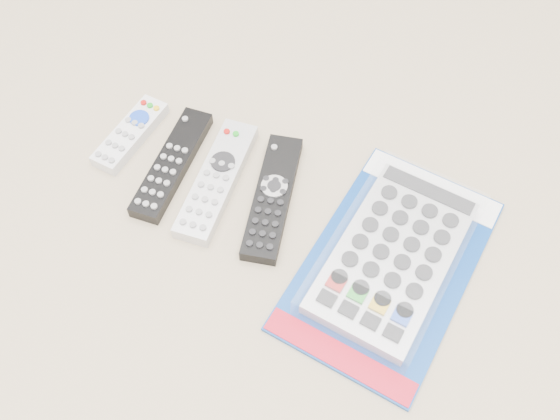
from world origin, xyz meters
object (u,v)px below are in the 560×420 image
(remote_small_grey, at_px, (130,134))
(remote_slim_black, at_px, (172,164))
(remote_silver_dvd, at_px, (217,180))
(jumbo_remote_packaged, at_px, (393,255))
(remote_large_black, at_px, (273,197))

(remote_small_grey, xyz_separation_m, remote_slim_black, (0.08, -0.03, 0.00))
(remote_slim_black, bearing_deg, remote_small_grey, 159.83)
(remote_slim_black, xyz_separation_m, remote_silver_dvd, (0.07, -0.00, 0.00))
(remote_silver_dvd, relative_size, jumbo_remote_packaged, 0.58)
(remote_small_grey, bearing_deg, remote_slim_black, -11.27)
(remote_small_grey, relative_size, remote_slim_black, 0.74)
(jumbo_remote_packaged, bearing_deg, remote_slim_black, -176.77)
(jumbo_remote_packaged, bearing_deg, remote_large_black, 178.75)
(remote_slim_black, distance_m, jumbo_remote_packaged, 0.33)
(remote_silver_dvd, bearing_deg, remote_large_black, -1.80)
(remote_small_grey, height_order, jumbo_remote_packaged, jumbo_remote_packaged)
(remote_silver_dvd, bearing_deg, jumbo_remote_packaged, -9.68)
(remote_silver_dvd, relative_size, remote_large_black, 0.99)
(remote_small_grey, bearing_deg, remote_silver_dvd, -4.06)
(remote_slim_black, distance_m, remote_silver_dvd, 0.07)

